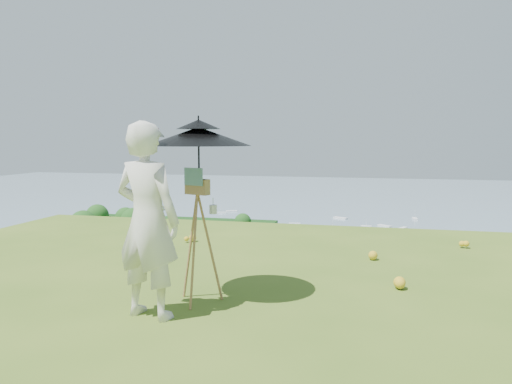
% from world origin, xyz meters
% --- Properties ---
extents(shoreline_tier, '(170.00, 28.00, 8.00)m').
position_xyz_m(shoreline_tier, '(0.00, 75.00, -36.00)').
color(shoreline_tier, '#676352').
rests_on(shoreline_tier, bay_water).
extents(bay_water, '(700.00, 700.00, 0.00)m').
position_xyz_m(bay_water, '(0.00, 240.00, -34.00)').
color(bay_water, slate).
rests_on(bay_water, ground).
extents(peninsula, '(90.00, 60.00, 12.00)m').
position_xyz_m(peninsula, '(-75.00, 155.00, -29.00)').
color(peninsula, '#0E360F').
rests_on(peninsula, bay_water).
extents(slope_trees, '(110.00, 50.00, 6.00)m').
position_xyz_m(slope_trees, '(0.00, 35.00, -15.00)').
color(slope_trees, '#174F19').
rests_on(slope_trees, forest_slope).
extents(harbor_town, '(110.00, 22.00, 5.00)m').
position_xyz_m(harbor_town, '(0.00, 75.00, -29.50)').
color(harbor_town, beige).
rests_on(harbor_town, shoreline_tier).
extents(moored_boats, '(140.00, 140.00, 0.70)m').
position_xyz_m(moored_boats, '(-12.50, 161.00, -33.65)').
color(moored_boats, white).
rests_on(moored_boats, bay_water).
extents(painter, '(0.77, 0.59, 1.89)m').
position_xyz_m(painter, '(-2.10, 1.43, 0.95)').
color(painter, beige).
rests_on(painter, ground).
extents(field_easel, '(0.69, 0.69, 1.43)m').
position_xyz_m(field_easel, '(-1.78, 1.95, 0.71)').
color(field_easel, '#986540').
rests_on(field_easel, ground).
extents(sun_umbrella, '(1.48, 1.48, 0.79)m').
position_xyz_m(sun_umbrella, '(-1.77, 1.98, 1.57)').
color(sun_umbrella, black).
rests_on(sun_umbrella, field_easel).
extents(painter_cap, '(0.25, 0.27, 0.10)m').
position_xyz_m(painter_cap, '(-2.10, 1.43, 1.84)').
color(painter_cap, '#BD676F').
rests_on(painter_cap, painter).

